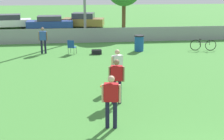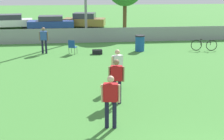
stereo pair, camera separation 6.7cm
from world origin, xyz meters
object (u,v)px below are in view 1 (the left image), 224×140
at_px(folding_chair_sideline, 72,46).
at_px(parked_car_blue, 50,23).
at_px(player_thrower_red, 117,78).
at_px(parked_car_white, 10,21).
at_px(gear_bag_sideline, 97,52).
at_px(spectator_in_blue, 43,39).
at_px(parked_car_tan, 83,20).
at_px(player_receiver_white, 117,66).
at_px(frisbee_disc, 103,86).
at_px(trash_bin, 139,43).
at_px(bicycle_sideline, 203,45).
at_px(player_defender_red, 111,98).

relative_size(folding_chair_sideline, parked_car_blue, 0.21).
bearing_deg(player_thrower_red, parked_car_white, 116.63).
xyz_separation_m(gear_bag_sideline, parked_car_blue, (-3.69, 11.48, 0.51)).
height_order(spectator_in_blue, parked_car_white, spectator_in_blue).
relative_size(gear_bag_sideline, parked_car_tan, 0.14).
height_order(player_receiver_white, frisbee_disc, player_receiver_white).
height_order(player_thrower_red, frisbee_disc, player_thrower_red).
xyz_separation_m(trash_bin, parked_car_white, (-10.58, 12.21, 0.14)).
bearing_deg(bicycle_sideline, frisbee_disc, -127.37).
height_order(player_defender_red, gear_bag_sideline, player_defender_red).
xyz_separation_m(player_thrower_red, folding_chair_sideline, (-1.69, 8.58, -0.47)).
bearing_deg(frisbee_disc, spectator_in_blue, 114.20).
height_order(player_receiver_white, parked_car_blue, player_receiver_white).
distance_m(folding_chair_sideline, parked_car_blue, 11.54).
distance_m(player_defender_red, parked_car_white, 24.44).
height_order(player_receiver_white, bicycle_sideline, player_receiver_white).
bearing_deg(parked_car_tan, player_defender_red, -78.12).
xyz_separation_m(player_thrower_red, frisbee_disc, (-0.32, 2.01, -0.98)).
xyz_separation_m(player_defender_red, trash_bin, (3.15, 11.07, -0.46)).
bearing_deg(parked_car_blue, trash_bin, -60.56).
height_order(player_defender_red, spectator_in_blue, player_defender_red).
xyz_separation_m(player_receiver_white, spectator_in_blue, (-3.72, 7.33, -0.02)).
height_order(player_defender_red, player_receiver_white, same).
height_order(player_thrower_red, gear_bag_sideline, player_thrower_red).
distance_m(player_thrower_red, frisbee_disc, 2.26).
relative_size(player_thrower_red, trash_bin, 1.62).
bearing_deg(gear_bag_sideline, bicycle_sideline, 2.01).
height_order(folding_chair_sideline, parked_car_blue, parked_car_blue).
relative_size(folding_chair_sideline, bicycle_sideline, 0.54).
distance_m(player_defender_red, bicycle_sideline, 13.04).
xyz_separation_m(parked_car_blue, parked_car_tan, (3.27, 1.00, 0.04)).
relative_size(player_thrower_red, player_defender_red, 1.00).
bearing_deg(gear_bag_sideline, folding_chair_sideline, 174.81).
height_order(player_thrower_red, player_receiver_white, same).
relative_size(player_defender_red, parked_car_blue, 0.38).
bearing_deg(player_defender_red, gear_bag_sideline, 98.29).
distance_m(parked_car_blue, parked_car_tan, 3.42).
relative_size(player_thrower_red, spectator_in_blue, 1.02).
height_order(player_defender_red, folding_chair_sideline, player_defender_red).
height_order(folding_chair_sideline, parked_car_white, parked_car_white).
relative_size(player_defender_red, parked_car_tan, 0.39).
bearing_deg(parked_car_white, player_receiver_white, -74.73).
xyz_separation_m(player_defender_red, parked_car_blue, (-3.39, 21.94, -0.34)).
bearing_deg(player_defender_red, bicycle_sideline, 65.23).
bearing_deg(trash_bin, bicycle_sideline, -4.83).
bearing_deg(spectator_in_blue, player_thrower_red, 113.79).
relative_size(player_thrower_red, bicycle_sideline, 1.00).
xyz_separation_m(folding_chair_sideline, parked_car_white, (-6.17, 12.68, 0.15)).
bearing_deg(bicycle_sideline, spectator_in_blue, -171.56).
relative_size(frisbee_disc, parked_car_blue, 0.06).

